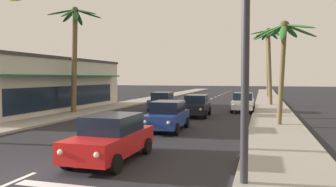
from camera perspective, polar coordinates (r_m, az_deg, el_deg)
name	(u,v)px	position (r m, az deg, el deg)	size (l,w,h in m)	color
ground_plane	(28,176)	(11.37, -23.03, -12.93)	(220.00, 220.00, 0.00)	#232328
sidewalk_right	(273,113)	(28.65, 17.64, -3.28)	(3.20, 110.00, 0.14)	#9E998E
sidewalk_left	(102,108)	(32.20, -11.35, -2.54)	(3.20, 110.00, 0.14)	#9E998E
lane_markings	(186,112)	(29.29, 3.11, -3.15)	(4.28, 88.61, 0.01)	silver
sedan_lead_at_stop_bar	(111,138)	(12.25, -9.78, -7.52)	(1.99, 4.47, 1.68)	red
sedan_third_in_queue	(167,116)	(18.90, -0.11, -3.84)	(2.05, 4.49, 1.68)	navy
sedan_fifth_in_queue	(196,105)	(25.79, 4.94, -2.07)	(2.09, 4.50, 1.68)	black
sedan_oncoming_far	(163,101)	(30.49, -0.92, -1.31)	(2.06, 4.49, 1.68)	navy
sedan_parked_nearest_kerb	(243,102)	(29.97, 12.85, -1.45)	(1.95, 4.45, 1.68)	silver
palm_left_second	(75,43)	(28.66, -15.83, 8.41)	(4.18, 4.15, 8.87)	brown
palm_right_second	(283,47)	(21.55, 19.30, 7.66)	(3.77, 3.71, 6.50)	brown
palm_right_third	(269,53)	(36.84, 17.03, 6.67)	(3.63, 3.42, 8.27)	brown
palm_right_farthest	(268,52)	(52.23, 16.83, 6.86)	(4.26, 4.00, 10.33)	brown
storefront_strip_left	(41,85)	(31.49, -21.03, 1.45)	(6.84, 19.66, 4.78)	beige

